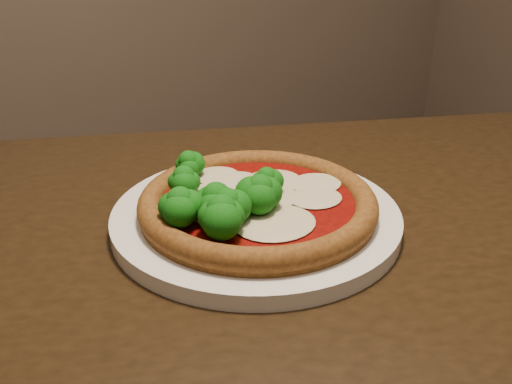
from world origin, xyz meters
TOP-DOWN VIEW (x-y plane):
  - dining_table at (-0.18, 0.21)m, footprint 1.31×1.09m
  - plate at (-0.20, 0.25)m, footprint 0.32×0.32m
  - pizza at (-0.21, 0.25)m, footprint 0.26×0.26m

SIDE VIEW (x-z plane):
  - dining_table at x=-0.18m, z-range 0.27..1.02m
  - plate at x=-0.20m, z-range 0.75..0.77m
  - pizza at x=-0.21m, z-range 0.75..0.82m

